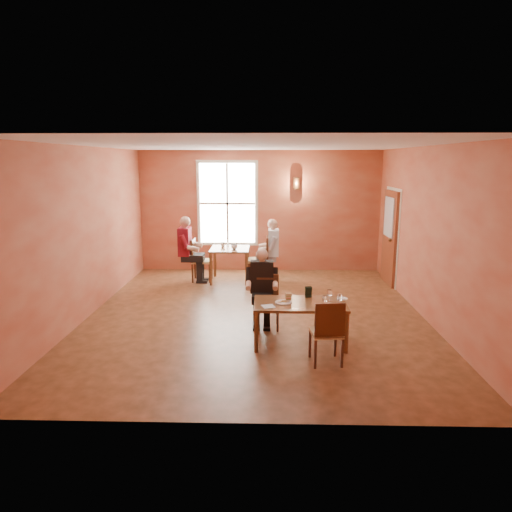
{
  "coord_description": "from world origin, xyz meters",
  "views": [
    {
      "loc": [
        0.22,
        -7.89,
        2.75
      ],
      "look_at": [
        0.0,
        0.2,
        1.05
      ],
      "focal_mm": 32.0,
      "sensor_mm": 36.0,
      "label": 1
    }
  ],
  "objects_px": {
    "chair_diner_white": "(258,259)",
    "diner_white": "(259,252)",
    "diner_main": "(267,292)",
    "main_table": "(300,323)",
    "chair_diner_main": "(267,302)",
    "second_table": "(230,265)",
    "chair_diner_maroon": "(202,260)",
    "chair_empty": "(326,331)",
    "diner_maroon": "(200,250)"
  },
  "relations": [
    {
      "from": "chair_diner_main",
      "to": "second_table",
      "type": "height_order",
      "value": "chair_diner_main"
    },
    {
      "from": "main_table",
      "to": "second_table",
      "type": "relative_size",
      "value": 1.58
    },
    {
      "from": "main_table",
      "to": "second_table",
      "type": "height_order",
      "value": "second_table"
    },
    {
      "from": "diner_main",
      "to": "diner_white",
      "type": "height_order",
      "value": "diner_white"
    },
    {
      "from": "diner_main",
      "to": "diner_maroon",
      "type": "height_order",
      "value": "diner_maroon"
    },
    {
      "from": "chair_diner_main",
      "to": "chair_empty",
      "type": "height_order",
      "value": "chair_empty"
    },
    {
      "from": "chair_empty",
      "to": "chair_diner_white",
      "type": "bearing_deg",
      "value": 97.04
    },
    {
      "from": "main_table",
      "to": "diner_white",
      "type": "distance_m",
      "value": 3.75
    },
    {
      "from": "chair_empty",
      "to": "diner_white",
      "type": "relative_size",
      "value": 0.66
    },
    {
      "from": "diner_main",
      "to": "chair_diner_white",
      "type": "height_order",
      "value": "diner_main"
    },
    {
      "from": "diner_maroon",
      "to": "chair_diner_white",
      "type": "bearing_deg",
      "value": 90.0
    },
    {
      "from": "second_table",
      "to": "chair_diner_white",
      "type": "height_order",
      "value": "chair_diner_white"
    },
    {
      "from": "diner_white",
      "to": "chair_empty",
      "type": "bearing_deg",
      "value": -167.01
    },
    {
      "from": "main_table",
      "to": "diner_white",
      "type": "xyz_separation_m",
      "value": [
        -0.68,
        3.66,
        0.37
      ]
    },
    {
      "from": "chair_empty",
      "to": "diner_white",
      "type": "xyz_separation_m",
      "value": [
        -1.0,
        4.33,
        0.24
      ]
    },
    {
      "from": "chair_diner_white",
      "to": "diner_white",
      "type": "xyz_separation_m",
      "value": [
        0.03,
        0.0,
        0.17
      ]
    },
    {
      "from": "main_table",
      "to": "chair_diner_maroon",
      "type": "relative_size",
      "value": 1.41
    },
    {
      "from": "chair_diner_maroon",
      "to": "second_table",
      "type": "bearing_deg",
      "value": 90.0
    },
    {
      "from": "chair_empty",
      "to": "chair_diner_maroon",
      "type": "relative_size",
      "value": 0.93
    },
    {
      "from": "chair_diner_white",
      "to": "diner_white",
      "type": "height_order",
      "value": "diner_white"
    },
    {
      "from": "chair_empty",
      "to": "diner_maroon",
      "type": "distance_m",
      "value": 4.94
    },
    {
      "from": "diner_main",
      "to": "chair_diner_maroon",
      "type": "relative_size",
      "value": 1.28
    },
    {
      "from": "second_table",
      "to": "chair_diner_white",
      "type": "xyz_separation_m",
      "value": [
        0.65,
        0.0,
        0.13
      ]
    },
    {
      "from": "second_table",
      "to": "diner_white",
      "type": "xyz_separation_m",
      "value": [
        0.68,
        0.0,
        0.31
      ]
    },
    {
      "from": "main_table",
      "to": "chair_diner_white",
      "type": "distance_m",
      "value": 3.74
    },
    {
      "from": "diner_main",
      "to": "chair_diner_main",
      "type": "bearing_deg",
      "value": -90.0
    },
    {
      "from": "chair_diner_maroon",
      "to": "diner_maroon",
      "type": "distance_m",
      "value": 0.24
    },
    {
      "from": "chair_diner_maroon",
      "to": "diner_main",
      "type": "bearing_deg",
      "value": 26.43
    },
    {
      "from": "main_table",
      "to": "diner_white",
      "type": "relative_size",
      "value": 1.0
    },
    {
      "from": "chair_diner_main",
      "to": "chair_empty",
      "type": "xyz_separation_m",
      "value": [
        0.82,
        -1.32,
        0.02
      ]
    },
    {
      "from": "diner_maroon",
      "to": "main_table",
      "type": "bearing_deg",
      "value": 29.14
    },
    {
      "from": "diner_main",
      "to": "diner_white",
      "type": "xyz_separation_m",
      "value": [
        -0.18,
        3.04,
        0.06
      ]
    },
    {
      "from": "second_table",
      "to": "diner_white",
      "type": "bearing_deg",
      "value": 0.0
    },
    {
      "from": "main_table",
      "to": "diner_maroon",
      "type": "xyz_separation_m",
      "value": [
        -2.04,
        3.66,
        0.41
      ]
    },
    {
      "from": "main_table",
      "to": "diner_main",
      "type": "xyz_separation_m",
      "value": [
        -0.5,
        0.62,
        0.31
      ]
    },
    {
      "from": "chair_empty",
      "to": "second_table",
      "type": "height_order",
      "value": "chair_empty"
    },
    {
      "from": "chair_diner_white",
      "to": "diner_white",
      "type": "relative_size",
      "value": 0.75
    },
    {
      "from": "main_table",
      "to": "diner_main",
      "type": "bearing_deg",
      "value": 128.88
    },
    {
      "from": "chair_diner_main",
      "to": "second_table",
      "type": "distance_m",
      "value": 3.14
    },
    {
      "from": "chair_diner_main",
      "to": "chair_diner_white",
      "type": "bearing_deg",
      "value": -85.95
    },
    {
      "from": "main_table",
      "to": "diner_maroon",
      "type": "bearing_deg",
      "value": 119.14
    },
    {
      "from": "chair_diner_maroon",
      "to": "diner_maroon",
      "type": "xyz_separation_m",
      "value": [
        -0.03,
        0.0,
        0.24
      ]
    },
    {
      "from": "diner_white",
      "to": "diner_maroon",
      "type": "bearing_deg",
      "value": 90.0
    },
    {
      "from": "chair_empty",
      "to": "diner_maroon",
      "type": "relative_size",
      "value": 0.62
    },
    {
      "from": "main_table",
      "to": "chair_diner_white",
      "type": "xyz_separation_m",
      "value": [
        -0.71,
        3.66,
        0.2
      ]
    },
    {
      "from": "main_table",
      "to": "chair_diner_main",
      "type": "xyz_separation_m",
      "value": [
        -0.5,
        0.65,
        0.12
      ]
    },
    {
      "from": "diner_main",
      "to": "chair_diner_maroon",
      "type": "bearing_deg",
      "value": -63.57
    },
    {
      "from": "main_table",
      "to": "diner_white",
      "type": "bearing_deg",
      "value": 100.56
    },
    {
      "from": "chair_empty",
      "to": "main_table",
      "type": "bearing_deg",
      "value": 109.03
    },
    {
      "from": "main_table",
      "to": "chair_diner_maroon",
      "type": "bearing_deg",
      "value": 118.78
    }
  ]
}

